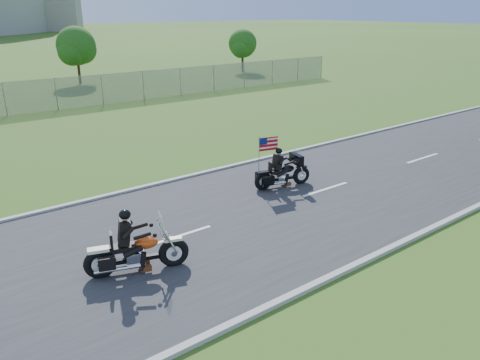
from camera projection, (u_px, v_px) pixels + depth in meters
ground at (235, 220)px, 14.17m from camera, size 420.00×420.00×0.00m
road at (235, 219)px, 14.16m from camera, size 120.00×8.00×0.04m
curb_north at (169, 181)px, 17.17m from camera, size 120.00×0.18×0.12m
curb_south at (336, 275)px, 11.13m from camera, size 120.00×0.18×0.12m
tree_fence_near at (77, 48)px, 38.99m from camera, size 3.52×3.28×4.75m
tree_fence_far at (243, 45)px, 46.75m from camera, size 3.08×2.87×4.20m
motorcycle_lead at (135, 253)px, 11.14m from camera, size 2.43×1.14×1.69m
motorcycle_follow at (282, 174)px, 16.57m from camera, size 2.18×0.94×1.84m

